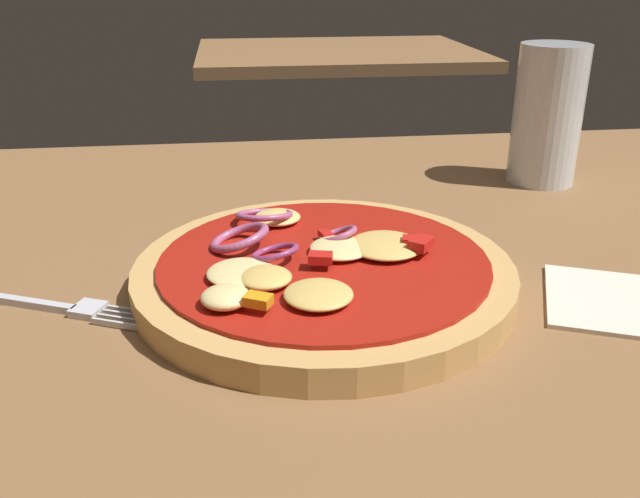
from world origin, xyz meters
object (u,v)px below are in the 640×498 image
at_px(beer_glass, 546,124).
at_px(napkin, 635,304).
at_px(pizza, 322,272).
at_px(fork, 43,305).

distance_m(beer_glass, napkin, 0.27).
height_order(pizza, napkin, pizza).
distance_m(fork, beer_glass, 0.48).
height_order(beer_glass, napkin, beer_glass).
xyz_separation_m(pizza, fork, (-0.18, -0.01, -0.01)).
relative_size(beer_glass, napkin, 0.97).
height_order(pizza, beer_glass, beer_glass).
height_order(fork, napkin, fork).
bearing_deg(pizza, fork, -177.94).
bearing_deg(beer_glass, pizza, -139.90).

